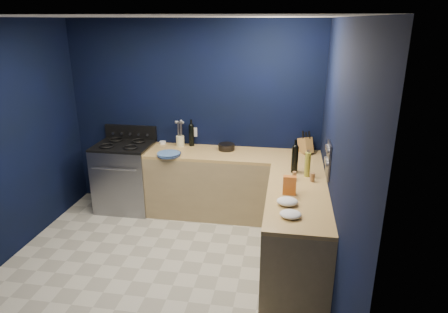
% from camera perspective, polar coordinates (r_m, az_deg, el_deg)
% --- Properties ---
extents(floor, '(3.50, 3.50, 0.02)m').
position_cam_1_polar(floor, '(4.52, -9.35, -16.05)').
color(floor, '#BBB6A4').
rests_on(floor, ground).
extents(ceiling, '(3.50, 3.50, 0.02)m').
position_cam_1_polar(ceiling, '(3.70, -11.65, 19.32)').
color(ceiling, silver).
rests_on(ceiling, ground).
extents(wall_back, '(3.50, 0.02, 2.60)m').
position_cam_1_polar(wall_back, '(5.54, -4.36, 5.80)').
color(wall_back, black).
rests_on(wall_back, ground).
extents(wall_right, '(0.02, 3.50, 2.60)m').
position_cam_1_polar(wall_right, '(3.73, 16.06, -1.63)').
color(wall_right, black).
rests_on(wall_right, ground).
extents(wall_front, '(3.50, 0.02, 2.60)m').
position_cam_1_polar(wall_front, '(2.49, -24.15, -13.53)').
color(wall_front, black).
rests_on(wall_front, ground).
extents(cab_back, '(2.30, 0.63, 0.86)m').
position_cam_1_polar(cab_back, '(5.40, 1.28, -4.24)').
color(cab_back, '#9B8359').
rests_on(cab_back, floor).
extents(top_back, '(2.30, 0.63, 0.04)m').
position_cam_1_polar(top_back, '(5.24, 1.32, 0.28)').
color(top_back, olive).
rests_on(top_back, cab_back).
extents(cab_right, '(0.63, 1.67, 0.86)m').
position_cam_1_polar(cab_right, '(4.33, 10.25, -10.89)').
color(cab_right, '#9B8359').
rests_on(cab_right, floor).
extents(top_right, '(0.63, 1.67, 0.04)m').
position_cam_1_polar(top_right, '(4.12, 10.62, -5.47)').
color(top_right, olive).
rests_on(top_right, cab_right).
extents(gas_range, '(0.76, 0.66, 0.92)m').
position_cam_1_polar(gas_range, '(5.77, -13.97, -2.92)').
color(gas_range, gray).
rests_on(gas_range, floor).
extents(oven_door, '(0.59, 0.02, 0.42)m').
position_cam_1_polar(oven_door, '(5.51, -15.22, -4.22)').
color(oven_door, black).
rests_on(oven_door, gas_range).
extents(cooktop, '(0.76, 0.66, 0.03)m').
position_cam_1_polar(cooktop, '(5.62, -14.35, 1.58)').
color(cooktop, black).
rests_on(cooktop, gas_range).
extents(backguard, '(0.76, 0.06, 0.20)m').
position_cam_1_polar(backguard, '(5.85, -13.29, 3.44)').
color(backguard, black).
rests_on(backguard, gas_range).
extents(spice_panel, '(0.02, 0.28, 0.38)m').
position_cam_1_polar(spice_panel, '(4.28, 14.83, -0.53)').
color(spice_panel, gray).
rests_on(spice_panel, wall_right).
extents(wall_outlet, '(0.09, 0.02, 0.13)m').
position_cam_1_polar(wall_outlet, '(5.57, -4.36, 3.55)').
color(wall_outlet, white).
rests_on(wall_outlet, wall_back).
extents(plate_stack, '(0.31, 0.31, 0.04)m').
position_cam_1_polar(plate_stack, '(5.18, -8.00, 0.32)').
color(plate_stack, '#3968A1').
rests_on(plate_stack, top_back).
extents(ramekin, '(0.12, 0.12, 0.04)m').
position_cam_1_polar(ramekin, '(5.69, -8.84, 2.01)').
color(ramekin, white).
rests_on(ramekin, top_back).
extents(utensil_crock, '(0.15, 0.15, 0.14)m').
position_cam_1_polar(utensil_crock, '(5.55, -6.33, 2.24)').
color(utensil_crock, beige).
rests_on(utensil_crock, top_back).
extents(wine_bottle_back, '(0.08, 0.08, 0.30)m').
position_cam_1_polar(wine_bottle_back, '(5.52, -4.72, 3.04)').
color(wine_bottle_back, black).
rests_on(wine_bottle_back, top_back).
extents(lemon_basket, '(0.25, 0.25, 0.08)m').
position_cam_1_polar(lemon_basket, '(5.35, 0.36, 1.39)').
color(lemon_basket, black).
rests_on(lemon_basket, top_back).
extents(knife_block, '(0.23, 0.27, 0.26)m').
position_cam_1_polar(knife_block, '(5.32, 11.67, 1.58)').
color(knife_block, olive).
rests_on(knife_block, top_back).
extents(wine_bottle_right, '(0.09, 0.09, 0.31)m').
position_cam_1_polar(wine_bottle_right, '(4.60, 10.18, -0.44)').
color(wine_bottle_right, black).
rests_on(wine_bottle_right, top_right).
extents(oil_bottle, '(0.08, 0.08, 0.28)m').
position_cam_1_polar(oil_bottle, '(4.52, 11.96, -1.13)').
color(oil_bottle, '#A09E31').
rests_on(oil_bottle, top_right).
extents(spice_jar_near, '(0.05, 0.05, 0.10)m').
position_cam_1_polar(spice_jar_near, '(4.42, 10.11, -2.77)').
color(spice_jar_near, olive).
rests_on(spice_jar_near, top_right).
extents(spice_jar_far, '(0.07, 0.07, 0.10)m').
position_cam_1_polar(spice_jar_far, '(4.42, 12.65, -2.94)').
color(spice_jar_far, olive).
rests_on(spice_jar_far, top_right).
extents(crouton_bag, '(0.13, 0.06, 0.19)m').
position_cam_1_polar(crouton_bag, '(4.04, 9.44, -4.12)').
color(crouton_bag, red).
rests_on(crouton_bag, top_right).
extents(towel_front, '(0.21, 0.18, 0.07)m').
position_cam_1_polar(towel_front, '(3.84, 9.13, -6.41)').
color(towel_front, white).
rests_on(towel_front, top_right).
extents(towel_end, '(0.23, 0.22, 0.06)m').
position_cam_1_polar(towel_end, '(3.62, 9.58, -8.21)').
color(towel_end, white).
rests_on(towel_end, top_right).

